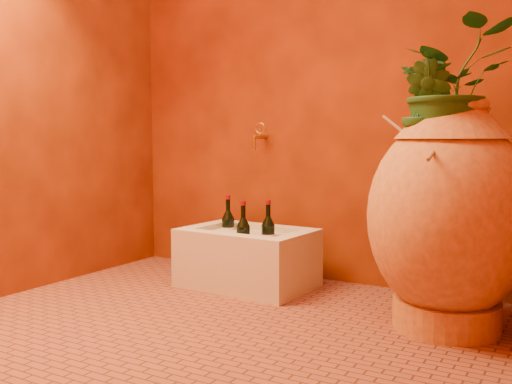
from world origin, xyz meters
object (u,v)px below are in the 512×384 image
Objects in this scene: wine_bottle_b at (243,238)px; amphora at (449,216)px; stone_basin at (247,259)px; wall_tap at (259,135)px; wine_bottle_a at (228,230)px; wine_bottle_c at (268,237)px.

amphora is at bearing -3.71° from wine_bottle_b.
amphora reaches higher than stone_basin.
stone_basin is 0.17m from wine_bottle_b.
wall_tap is at bearing 108.20° from wine_bottle_b.
amphora is 5.92× the size of wall_tap.
wine_bottle_a is 0.58m from wall_tap.
wall_tap reaches higher than wine_bottle_a.
wine_bottle_a reaches higher than wine_bottle_c.
wine_bottle_c is at bearing -15.95° from wine_bottle_a.
wall_tap reaches higher than wine_bottle_c.
wall_tap is at bearing 107.53° from stone_basin.
amphora is 1.30m from wall_tap.
wine_bottle_c reaches higher than stone_basin.
amphora is 3.14× the size of wine_bottle_a.
wall_tap is at bearing 128.14° from wine_bottle_c.
wine_bottle_a is at bearing 164.05° from wine_bottle_c.
stone_basin is 0.18m from wine_bottle_c.
stone_basin is at bearing 171.18° from amphora.
amphora is at bearing -10.17° from wine_bottle_c.
wall_tap reaches higher than wine_bottle_b.
wall_tap is (-1.17, 0.45, 0.34)m from amphora.
wall_tap is (-0.12, 0.38, 0.54)m from wine_bottle_b.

